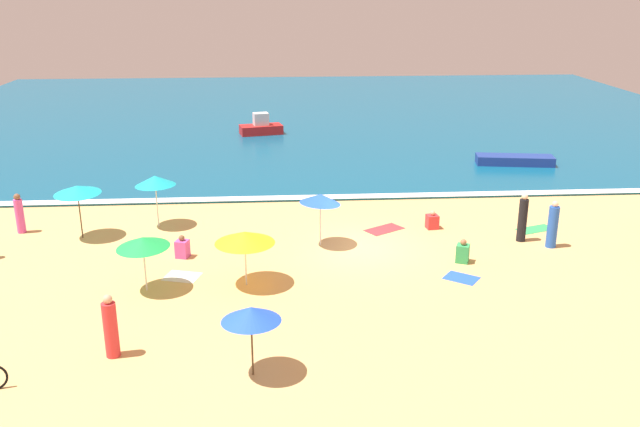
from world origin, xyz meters
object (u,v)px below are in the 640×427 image
(beachgoer_5, at_px, (463,252))
(beachgoer_10, at_px, (523,219))
(beach_umbrella_5, at_px, (245,237))
(beach_umbrella_6, at_px, (77,190))
(beach_umbrella_0, at_px, (143,242))
(beachgoer_3, at_px, (182,248))
(beachgoer_1, at_px, (432,221))
(small_boat_1, at_px, (515,160))
(beach_umbrella_3, at_px, (155,181))
(beachgoer_6, at_px, (111,328))
(beachgoer_7, at_px, (553,226))
(small_boat_0, at_px, (261,127))
(beachgoer_0, at_px, (20,214))
(beach_umbrella_1, at_px, (320,199))
(beach_umbrella_2, at_px, (251,314))

(beachgoer_5, bearing_deg, beachgoer_10, 34.30)
(beach_umbrella_5, xyz_separation_m, beach_umbrella_6, (-6.65, 4.92, 0.29))
(beach_umbrella_0, bearing_deg, beachgoer_3, 73.48)
(beachgoer_1, bearing_deg, small_boat_1, 54.71)
(beach_umbrella_3, bearing_deg, beachgoer_6, -87.79)
(beach_umbrella_0, bearing_deg, small_boat_1, 40.35)
(beach_umbrella_5, height_order, beachgoer_5, beach_umbrella_5)
(beachgoer_7, relative_size, small_boat_0, 0.62)
(beachgoer_6, height_order, beachgoer_7, beachgoer_7)
(beachgoer_7, bearing_deg, beachgoer_10, 142.14)
(beachgoer_3, bearing_deg, beach_umbrella_5, -46.89)
(beachgoer_7, height_order, beachgoer_10, beachgoer_10)
(beach_umbrella_6, xyz_separation_m, small_boat_0, (6.82, 18.81, -1.43))
(beach_umbrella_5, relative_size, beachgoer_5, 2.76)
(beachgoer_0, relative_size, beachgoer_5, 1.86)
(beachgoer_6, bearing_deg, beachgoer_3, 81.70)
(beach_umbrella_5, bearing_deg, beach_umbrella_0, -176.18)
(beach_umbrella_6, distance_m, beachgoer_6, 9.89)
(beachgoer_1, xyz_separation_m, beachgoer_3, (-9.87, -2.45, 0.05))
(beach_umbrella_0, height_order, beach_umbrella_1, beach_umbrella_1)
(beach_umbrella_2, bearing_deg, beachgoer_7, 36.39)
(beachgoer_10, bearing_deg, beachgoer_0, 173.36)
(beach_umbrella_1, height_order, beachgoer_3, beach_umbrella_1)
(beach_umbrella_2, bearing_deg, beach_umbrella_5, 93.69)
(beach_umbrella_5, xyz_separation_m, small_boat_1, (14.27, 14.68, -1.34))
(beach_umbrella_5, bearing_deg, beachgoer_5, 10.48)
(beach_umbrella_0, xyz_separation_m, beach_umbrella_6, (-3.39, 5.14, 0.29))
(beachgoer_6, bearing_deg, beach_umbrella_6, 109.07)
(beach_umbrella_1, xyz_separation_m, beach_umbrella_6, (-9.37, 1.48, 0.10))
(beach_umbrella_3, height_order, beachgoer_5, beach_umbrella_3)
(beachgoer_6, bearing_deg, beachgoer_10, 28.89)
(beach_umbrella_6, bearing_deg, small_boat_1, 25.00)
(beachgoer_1, bearing_deg, beachgoer_10, -27.66)
(beachgoer_0, relative_size, beachgoer_6, 0.90)
(beach_umbrella_1, distance_m, beachgoer_5, 5.61)
(beachgoer_1, xyz_separation_m, beachgoer_5, (0.29, -3.60, 0.06))
(beach_umbrella_3, bearing_deg, small_boat_1, 25.47)
(beachgoer_0, distance_m, beachgoer_10, 20.00)
(beach_umbrella_1, xyz_separation_m, beachgoer_7, (8.80, -0.77, -1.02))
(beach_umbrella_3, bearing_deg, beach_umbrella_6, -158.09)
(beach_umbrella_6, bearing_deg, beach_umbrella_2, -56.23)
(beachgoer_5, bearing_deg, small_boat_1, 63.74)
(beach_umbrella_0, distance_m, beachgoer_1, 12.00)
(beachgoer_7, bearing_deg, beachgoer_3, -179.67)
(beachgoer_0, xyz_separation_m, beachgoer_6, (5.83, -10.06, 0.07))
(beachgoer_0, bearing_deg, beach_umbrella_3, 3.73)
(beachgoer_5, bearing_deg, beach_umbrella_5, -169.52)
(beach_umbrella_6, distance_m, beachgoer_7, 18.34)
(beach_umbrella_5, xyz_separation_m, beachgoer_10, (10.60, 3.38, -0.78))
(beach_umbrella_5, distance_m, beachgoer_3, 3.79)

